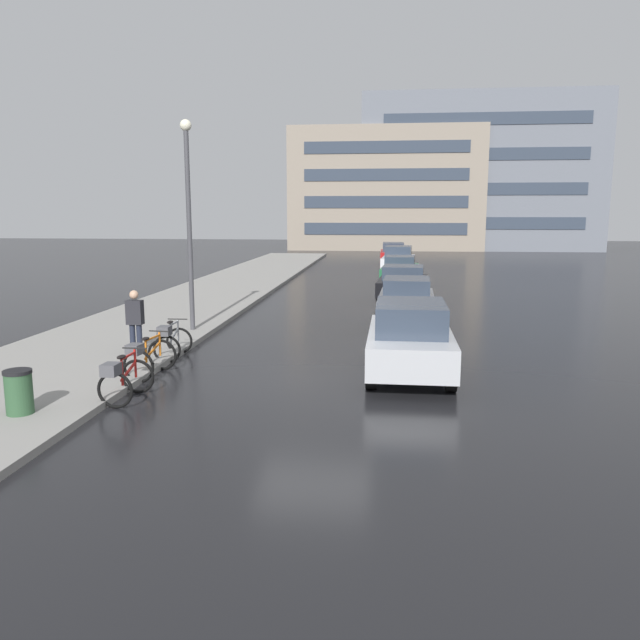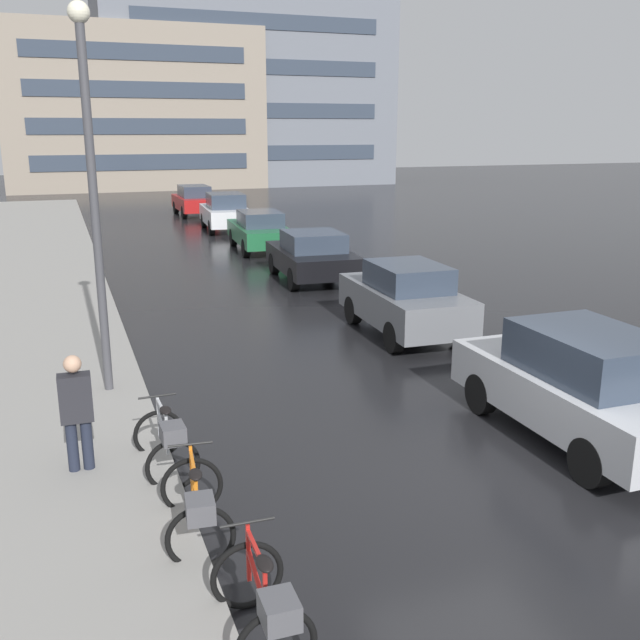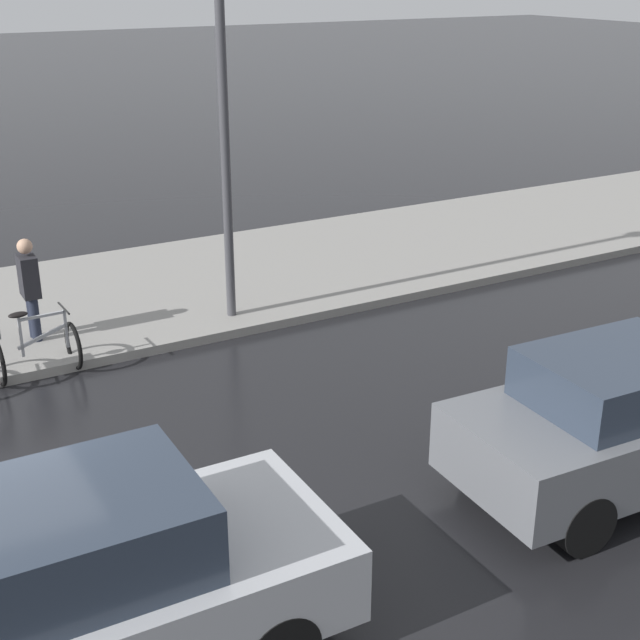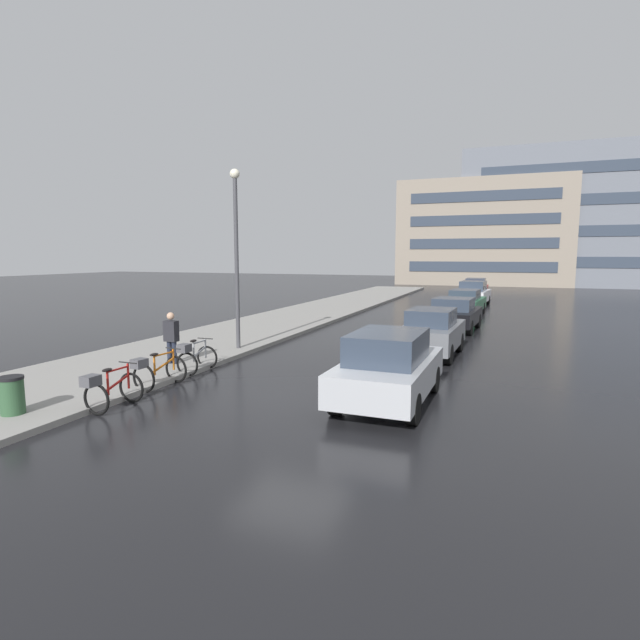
{
  "view_description": "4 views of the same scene",
  "coord_description": "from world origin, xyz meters",
  "px_view_note": "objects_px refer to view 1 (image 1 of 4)",
  "views": [
    {
      "loc": [
        1.54,
        -12.92,
        3.59
      ],
      "look_at": [
        -0.08,
        2.1,
        0.97
      ],
      "focal_mm": 35.0,
      "sensor_mm": 36.0,
      "label": 1
    },
    {
      "loc": [
        -4.74,
        -6.94,
        4.36
      ],
      "look_at": [
        -0.31,
        5.13,
        0.9
      ],
      "focal_mm": 40.0,
      "sensor_mm": 36.0,
      "label": 2
    },
    {
      "loc": [
        7.85,
        -0.38,
        5.3
      ],
      "look_at": [
        -0.83,
        4.54,
        1.28
      ],
      "focal_mm": 50.0,
      "sensor_mm": 36.0,
      "label": 3
    },
    {
      "loc": [
        4.58,
        -10.03,
        3.34
      ],
      "look_at": [
        -0.83,
        4.0,
        1.37
      ],
      "focal_mm": 28.0,
      "sensor_mm": 36.0,
      "label": 4
    }
  ],
  "objects_px": {
    "car_silver": "(410,338)",
    "streetlamp": "(189,209)",
    "car_grey": "(406,303)",
    "car_green": "(400,270)",
    "trash_bin": "(19,396)",
    "bicycle_nearest": "(123,378)",
    "bicycle_third": "(171,340)",
    "car_black": "(403,283)",
    "pedestrian": "(135,319)",
    "car_red": "(393,254)",
    "car_white": "(398,260)",
    "bicycle_second": "(147,357)"
  },
  "relations": [
    {
      "from": "car_silver",
      "to": "streetlamp",
      "type": "relative_size",
      "value": 0.67
    },
    {
      "from": "car_white",
      "to": "bicycle_third",
      "type": "bearing_deg",
      "value": -104.68
    },
    {
      "from": "streetlamp",
      "to": "car_grey",
      "type": "bearing_deg",
      "value": 14.8
    },
    {
      "from": "car_green",
      "to": "bicycle_third",
      "type": "bearing_deg",
      "value": -109.25
    },
    {
      "from": "car_green",
      "to": "pedestrian",
      "type": "xyz_separation_m",
      "value": [
        -6.93,
        -16.5,
        0.2
      ]
    },
    {
      "from": "bicycle_second",
      "to": "car_grey",
      "type": "distance_m",
      "value": 8.83
    },
    {
      "from": "car_silver",
      "to": "trash_bin",
      "type": "xyz_separation_m",
      "value": [
        -6.83,
        -3.91,
        -0.37
      ]
    },
    {
      "from": "pedestrian",
      "to": "car_red",
      "type": "bearing_deg",
      "value": 76.7
    },
    {
      "from": "car_black",
      "to": "streetlamp",
      "type": "height_order",
      "value": "streetlamp"
    },
    {
      "from": "car_grey",
      "to": "car_green",
      "type": "xyz_separation_m",
      "value": [
        0.03,
        11.92,
        -0.06
      ]
    },
    {
      "from": "bicycle_second",
      "to": "car_silver",
      "type": "bearing_deg",
      "value": 8.99
    },
    {
      "from": "bicycle_second",
      "to": "streetlamp",
      "type": "xyz_separation_m",
      "value": [
        -0.56,
        4.98,
        3.19
      ]
    },
    {
      "from": "car_silver",
      "to": "car_white",
      "type": "distance_m",
      "value": 23.32
    },
    {
      "from": "bicycle_nearest",
      "to": "car_black",
      "type": "relative_size",
      "value": 0.32
    },
    {
      "from": "bicycle_third",
      "to": "car_grey",
      "type": "distance_m",
      "value": 7.68
    },
    {
      "from": "bicycle_second",
      "to": "car_silver",
      "type": "distance_m",
      "value": 5.79
    },
    {
      "from": "trash_bin",
      "to": "car_red",
      "type": "bearing_deg",
      "value": 78.65
    },
    {
      "from": "pedestrian",
      "to": "car_silver",
      "type": "bearing_deg",
      "value": -9.73
    },
    {
      "from": "car_black",
      "to": "bicycle_second",
      "type": "bearing_deg",
      "value": -114.53
    },
    {
      "from": "car_grey",
      "to": "trash_bin",
      "type": "bearing_deg",
      "value": -125.59
    },
    {
      "from": "car_grey",
      "to": "car_white",
      "type": "xyz_separation_m",
      "value": [
        0.04,
        17.57,
        0.02
      ]
    },
    {
      "from": "bicycle_third",
      "to": "streetlamp",
      "type": "xyz_separation_m",
      "value": [
        -0.5,
        3.27,
        3.17
      ]
    },
    {
      "from": "bicycle_second",
      "to": "streetlamp",
      "type": "bearing_deg",
      "value": 96.37
    },
    {
      "from": "bicycle_nearest",
      "to": "bicycle_third",
      "type": "xyz_separation_m",
      "value": [
        -0.29,
        3.51,
        0.01
      ]
    },
    {
      "from": "bicycle_second",
      "to": "car_black",
      "type": "xyz_separation_m",
      "value": [
        5.85,
        12.81,
        0.26
      ]
    },
    {
      "from": "bicycle_second",
      "to": "streetlamp",
      "type": "height_order",
      "value": "streetlamp"
    },
    {
      "from": "car_green",
      "to": "streetlamp",
      "type": "bearing_deg",
      "value": -115.16
    },
    {
      "from": "car_black",
      "to": "car_red",
      "type": "height_order",
      "value": "car_red"
    },
    {
      "from": "car_black",
      "to": "car_white",
      "type": "height_order",
      "value": "car_white"
    },
    {
      "from": "bicycle_third",
      "to": "car_green",
      "type": "relative_size",
      "value": 0.3
    },
    {
      "from": "bicycle_third",
      "to": "car_green",
      "type": "height_order",
      "value": "car_green"
    },
    {
      "from": "bicycle_second",
      "to": "trash_bin",
      "type": "relative_size",
      "value": 1.61
    },
    {
      "from": "bicycle_nearest",
      "to": "streetlamp",
      "type": "height_order",
      "value": "streetlamp"
    },
    {
      "from": "car_silver",
      "to": "car_grey",
      "type": "relative_size",
      "value": 1.07
    },
    {
      "from": "bicycle_third",
      "to": "car_black",
      "type": "xyz_separation_m",
      "value": [
        5.91,
        11.11,
        0.24
      ]
    },
    {
      "from": "trash_bin",
      "to": "car_grey",
      "type": "bearing_deg",
      "value": 54.41
    },
    {
      "from": "pedestrian",
      "to": "trash_bin",
      "type": "relative_size",
      "value": 1.83
    },
    {
      "from": "car_white",
      "to": "pedestrian",
      "type": "relative_size",
      "value": 2.51
    },
    {
      "from": "car_red",
      "to": "pedestrian",
      "type": "distance_m",
      "value": 29.05
    },
    {
      "from": "bicycle_third",
      "to": "car_white",
      "type": "distance_m",
      "value": 23.29
    },
    {
      "from": "bicycle_nearest",
      "to": "trash_bin",
      "type": "distance_m",
      "value": 1.81
    },
    {
      "from": "pedestrian",
      "to": "trash_bin",
      "type": "xyz_separation_m",
      "value": [
        -0.01,
        -5.07,
        -0.48
      ]
    },
    {
      "from": "bicycle_nearest",
      "to": "car_green",
      "type": "distance_m",
      "value": 21.13
    },
    {
      "from": "car_silver",
      "to": "car_black",
      "type": "height_order",
      "value": "car_silver"
    },
    {
      "from": "streetlamp",
      "to": "trash_bin",
      "type": "relative_size",
      "value": 6.76
    },
    {
      "from": "car_white",
      "to": "car_silver",
      "type": "bearing_deg",
      "value": -90.32
    },
    {
      "from": "car_green",
      "to": "trash_bin",
      "type": "relative_size",
      "value": 4.87
    },
    {
      "from": "car_grey",
      "to": "car_black",
      "type": "height_order",
      "value": "car_grey"
    },
    {
      "from": "streetlamp",
      "to": "pedestrian",
      "type": "bearing_deg",
      "value": -100.67
    },
    {
      "from": "car_silver",
      "to": "pedestrian",
      "type": "relative_size",
      "value": 2.46
    }
  ]
}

